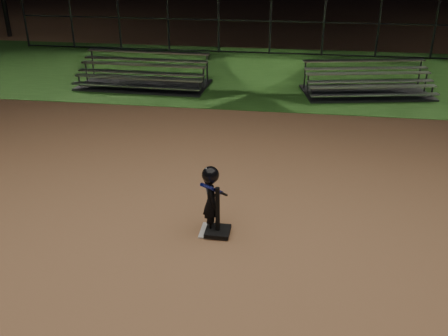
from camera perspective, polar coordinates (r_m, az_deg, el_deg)
ground at (r=7.98m, az=-1.07°, el=-7.26°), size 80.00×80.00×0.00m
grass_strip at (r=17.22m, az=4.49°, el=10.68°), size 60.00×8.00×0.01m
home_plate at (r=7.98m, az=-1.07°, el=-7.18°), size 0.45×0.45×0.02m
batting_tee at (r=7.84m, az=-0.72°, el=-6.45°), size 0.38×0.38×0.79m
child_batter at (r=7.75m, az=-1.50°, el=-3.33°), size 0.44×0.64×1.10m
bleacher_left at (r=15.81m, az=-9.09°, el=9.85°), size 3.95×2.01×0.95m
bleacher_right at (r=15.37m, az=15.90°, el=8.72°), size 3.89×2.43×0.89m
backstop_fence at (r=19.91m, az=5.31°, el=16.27°), size 20.08×0.08×2.50m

